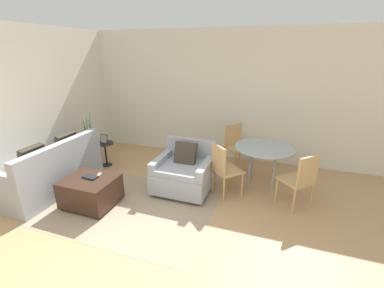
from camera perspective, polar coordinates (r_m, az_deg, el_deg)
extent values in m
plane|color=tan|center=(3.31, -11.98, -24.89)|extent=(20.00, 20.00, 0.00)
cube|color=silver|center=(5.71, 5.36, 10.58)|extent=(12.00, 0.06, 2.75)
cube|color=silver|center=(5.53, -31.50, 7.40)|extent=(0.06, 12.00, 2.75)
cube|color=gray|center=(4.27, -13.41, -13.27)|extent=(2.55, 1.86, 0.00)
cube|color=beige|center=(3.84, -18.88, -18.13)|extent=(2.50, 0.07, 0.00)
cube|color=beige|center=(4.01, -16.52, -16.07)|extent=(2.50, 0.07, 0.00)
cube|color=beige|center=(4.18, -14.40, -14.15)|extent=(2.50, 0.07, 0.00)
cube|color=beige|center=(4.36, -12.48, -12.37)|extent=(2.50, 0.07, 0.00)
cube|color=beige|center=(4.56, -10.74, -10.73)|extent=(2.50, 0.07, 0.00)
cube|color=beige|center=(4.76, -9.17, -9.21)|extent=(2.50, 0.07, 0.00)
cube|color=#999EA8|center=(5.19, -29.19, -6.46)|extent=(0.91, 1.75, 0.43)
cube|color=#999EA8|center=(4.75, -26.95, -2.45)|extent=(0.14, 1.75, 0.47)
cube|color=#999EA8|center=(5.58, -23.80, 0.07)|extent=(0.84, 0.12, 0.26)
cube|color=#383328|center=(5.19, -26.32, 0.00)|extent=(0.19, 0.40, 0.41)
cube|color=#383328|center=(4.77, -32.09, -2.74)|extent=(0.19, 0.40, 0.41)
cube|color=#999EA8|center=(4.49, -1.90, -7.62)|extent=(0.94, 0.88, 0.33)
cube|color=#999EA8|center=(4.37, -2.10, -5.33)|extent=(0.70, 0.76, 0.10)
cube|color=#999EA8|center=(4.65, -0.27, -1.39)|extent=(0.93, 0.13, 0.44)
cube|color=#999EA8|center=(4.52, -6.75, -3.81)|extent=(0.13, 0.81, 0.20)
cube|color=#999EA8|center=(4.26, 3.18, -5.31)|extent=(0.13, 0.81, 0.20)
cylinder|color=brown|center=(4.45, -8.31, -11.04)|extent=(0.05, 0.05, 0.06)
cylinder|color=brown|center=(4.19, 1.36, -12.97)|extent=(0.05, 0.05, 0.06)
cylinder|color=brown|center=(5.01, -4.53, -7.09)|extent=(0.05, 0.05, 0.06)
cylinder|color=brown|center=(4.78, 4.07, -8.50)|extent=(0.05, 0.05, 0.06)
cube|color=#383328|center=(4.40, -1.45, -2.01)|extent=(0.37, 0.21, 0.39)
cube|color=#382319|center=(4.38, -21.56, -9.61)|extent=(0.77, 0.65, 0.42)
cylinder|color=black|center=(4.53, -26.77, -12.71)|extent=(0.04, 0.04, 0.04)
cylinder|color=black|center=(4.13, -19.97, -15.07)|extent=(0.04, 0.04, 0.04)
cylinder|color=black|center=(4.86, -22.20, -9.67)|extent=(0.04, 0.04, 0.04)
cylinder|color=black|center=(4.49, -15.57, -11.47)|extent=(0.04, 0.04, 0.04)
cube|color=black|center=(4.31, -21.66, -6.80)|extent=(0.24, 0.14, 0.02)
cube|color=#B7B7BC|center=(4.34, -20.04, -6.47)|extent=(0.08, 0.15, 0.01)
cylinder|color=#333338|center=(6.08, -21.41, -2.32)|extent=(0.35, 0.35, 0.28)
cylinder|color=black|center=(6.04, -21.56, -1.20)|extent=(0.32, 0.32, 0.02)
cone|color=#286033|center=(5.87, -21.48, 1.93)|extent=(0.05, 0.09, 0.70)
cone|color=#286033|center=(5.92, -21.57, 2.77)|extent=(0.14, 0.09, 0.83)
cone|color=#286033|center=(5.95, -22.19, 2.46)|extent=(0.06, 0.08, 0.77)
cone|color=#286033|center=(5.95, -22.63, 1.81)|extent=(0.10, 0.14, 0.66)
cone|color=#286033|center=(5.84, -22.36, 2.24)|extent=(0.15, 0.08, 0.79)
cylinder|color=black|center=(5.62, -18.86, 0.11)|extent=(0.37, 0.37, 0.02)
cylinder|color=black|center=(5.70, -18.59, -2.17)|extent=(0.04, 0.04, 0.47)
cylinder|color=black|center=(5.80, -18.33, -4.40)|extent=(0.20, 0.20, 0.02)
cube|color=black|center=(5.59, -18.98, 1.08)|extent=(0.16, 0.05, 0.18)
cube|color=#B2A893|center=(5.58, -19.02, 1.06)|extent=(0.14, 0.04, 0.16)
cube|color=black|center=(5.62, -18.77, 0.72)|extent=(0.02, 0.04, 0.09)
cylinder|color=#99A8AD|center=(4.65, 15.78, -0.75)|extent=(1.03, 1.03, 0.01)
cylinder|color=#99999E|center=(4.62, 12.69, -5.51)|extent=(0.04, 0.04, 0.71)
cylinder|color=#99999E|center=(4.60, 17.67, -6.09)|extent=(0.04, 0.04, 0.71)
cylinder|color=#99999E|center=(4.98, 13.26, -3.60)|extent=(0.04, 0.04, 0.71)
cylinder|color=#99999E|center=(4.97, 17.85, -4.13)|extent=(0.04, 0.04, 0.71)
cube|color=tan|center=(4.33, 7.93, -5.81)|extent=(0.59, 0.59, 0.03)
cube|color=tan|center=(4.14, 5.89, -3.35)|extent=(0.29, 0.29, 0.45)
cylinder|color=tan|center=(4.40, 11.07, -8.87)|extent=(0.03, 0.03, 0.42)
cylinder|color=tan|center=(4.66, 8.42, -6.99)|extent=(0.03, 0.03, 0.42)
cylinder|color=tan|center=(4.21, 7.08, -10.01)|extent=(0.03, 0.03, 0.42)
cylinder|color=tan|center=(4.48, 4.57, -7.97)|extent=(0.03, 0.03, 0.42)
cube|color=tan|center=(4.29, 21.98, -7.46)|extent=(0.59, 0.59, 0.03)
cube|color=tan|center=(4.08, 24.36, -5.49)|extent=(0.29, 0.29, 0.45)
cylinder|color=tan|center=(4.62, 21.52, -8.53)|extent=(0.03, 0.03, 0.42)
cylinder|color=tan|center=(4.38, 18.25, -9.72)|extent=(0.03, 0.03, 0.42)
cylinder|color=tan|center=(4.42, 24.93, -10.38)|extent=(0.03, 0.03, 0.42)
cylinder|color=tan|center=(4.17, 21.69, -11.77)|extent=(0.03, 0.03, 0.42)
cube|color=tan|center=(5.29, 10.21, -1.02)|extent=(0.59, 0.59, 0.03)
cube|color=tan|center=(5.35, 9.19, 2.03)|extent=(0.29, 0.29, 0.45)
cylinder|color=tan|center=(5.14, 9.60, -4.33)|extent=(0.03, 0.03, 0.42)
cylinder|color=tan|center=(5.35, 12.76, -3.58)|extent=(0.03, 0.03, 0.42)
cylinder|color=tan|center=(5.41, 7.41, -2.93)|extent=(0.03, 0.03, 0.42)
cylinder|color=tan|center=(5.61, 10.50, -2.28)|extent=(0.03, 0.03, 0.42)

